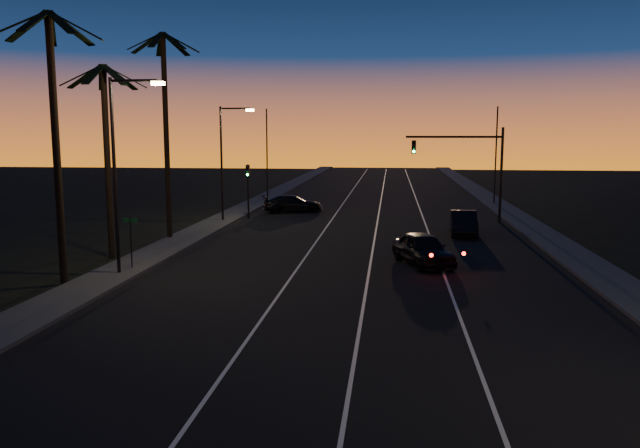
# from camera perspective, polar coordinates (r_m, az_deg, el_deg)

# --- Properties ---
(road) EXTENTS (20.00, 170.00, 0.01)m
(road) POSITION_cam_1_polar(r_m,az_deg,el_deg) (37.62, 4.18, -1.74)
(road) COLOR black
(road) RESTS_ON ground
(sidewalk_left) EXTENTS (2.40, 170.00, 0.16)m
(sidewalk_left) POSITION_cam_1_polar(r_m,az_deg,el_deg) (39.66, -12.21, -1.28)
(sidewalk_left) COLOR #3D3D3B
(sidewalk_left) RESTS_ON ground
(sidewalk_right) EXTENTS (2.40, 170.00, 0.16)m
(sidewalk_right) POSITION_cam_1_polar(r_m,az_deg,el_deg) (38.81, 20.95, -1.85)
(sidewalk_right) COLOR #3D3D3B
(sidewalk_right) RESTS_ON ground
(lane_stripe_left) EXTENTS (0.12, 160.00, 0.01)m
(lane_stripe_left) POSITION_cam_1_polar(r_m,az_deg,el_deg) (37.86, -0.36, -1.64)
(lane_stripe_left) COLOR silver
(lane_stripe_left) RESTS_ON road
(lane_stripe_mid) EXTENTS (0.12, 160.00, 0.01)m
(lane_stripe_mid) POSITION_cam_1_polar(r_m,az_deg,el_deg) (37.60, 4.95, -1.74)
(lane_stripe_mid) COLOR silver
(lane_stripe_mid) RESTS_ON road
(lane_stripe_right) EXTENTS (0.12, 160.00, 0.01)m
(lane_stripe_right) POSITION_cam_1_polar(r_m,az_deg,el_deg) (37.67, 10.28, -1.82)
(lane_stripe_right) COLOR silver
(lane_stripe_right) RESTS_ON road
(palm_near) EXTENTS (4.25, 4.16, 11.53)m
(palm_near) POSITION_cam_1_polar(r_m,az_deg,el_deg) (28.72, -23.11, 8.71)
(palm_near) COLOR black
(palm_near) RESTS_ON ground
(palm_mid) EXTENTS (4.25, 4.16, 10.03)m
(palm_mid) POSITION_cam_1_polar(r_m,az_deg,el_deg) (34.32, -18.95, 7.36)
(palm_mid) COLOR black
(palm_mid) RESTS_ON ground
(palm_far) EXTENTS (4.25, 4.16, 12.53)m
(palm_far) POSITION_cam_1_polar(r_m,az_deg,el_deg) (39.49, -13.94, 9.60)
(palm_far) COLOR black
(palm_far) RESTS_ON ground
(streetlight_left_near) EXTENTS (2.55, 0.26, 9.00)m
(streetlight_left_near) POSITION_cam_1_polar(r_m,az_deg,el_deg) (29.67, -17.80, 5.55)
(streetlight_left_near) COLOR black
(streetlight_left_near) RESTS_ON ground
(streetlight_left_far) EXTENTS (2.55, 0.26, 8.50)m
(streetlight_left_far) POSITION_cam_1_polar(r_m,az_deg,el_deg) (46.66, -8.64, 6.36)
(streetlight_left_far) COLOR black
(streetlight_left_far) RESTS_ON ground
(street_sign) EXTENTS (0.70, 0.06, 2.60)m
(street_sign) POSITION_cam_1_polar(r_m,az_deg,el_deg) (30.98, -16.91, -1.14)
(street_sign) COLOR black
(street_sign) RESTS_ON ground
(signal_mast) EXTENTS (7.10, 0.41, 7.00)m
(signal_mast) POSITION_cam_1_polar(r_m,az_deg,el_deg) (47.39, 13.46, 5.92)
(signal_mast) COLOR black
(signal_mast) RESTS_ON ground
(signal_post) EXTENTS (0.28, 0.37, 4.20)m
(signal_post) POSITION_cam_1_polar(r_m,az_deg,el_deg) (48.41, -6.61, 3.89)
(signal_post) COLOR black
(signal_post) RESTS_ON ground
(far_pole_left) EXTENTS (0.14, 0.14, 9.00)m
(far_pole_left) POSITION_cam_1_polar(r_m,az_deg,el_deg) (63.30, -4.87, 6.39)
(far_pole_left) COLOR black
(far_pole_left) RESTS_ON ground
(far_pole_right) EXTENTS (0.14, 0.14, 9.00)m
(far_pole_right) POSITION_cam_1_polar(r_m,az_deg,el_deg) (59.82, 15.78, 6.00)
(far_pole_right) COLOR black
(far_pole_right) RESTS_ON ground
(lead_car) EXTENTS (3.54, 5.56, 1.61)m
(lead_car) POSITION_cam_1_polar(r_m,az_deg,el_deg) (31.57, 9.40, -2.27)
(lead_car) COLOR black
(lead_car) RESTS_ON road
(right_car) EXTENTS (1.90, 4.78, 1.55)m
(right_car) POSITION_cam_1_polar(r_m,az_deg,el_deg) (41.49, 12.98, 0.09)
(right_car) COLOR black
(right_car) RESTS_ON road
(cross_car) EXTENTS (5.34, 3.43, 1.44)m
(cross_car) POSITION_cam_1_polar(r_m,az_deg,el_deg) (52.19, -2.52, 1.87)
(cross_car) COLOR black
(cross_car) RESTS_ON road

